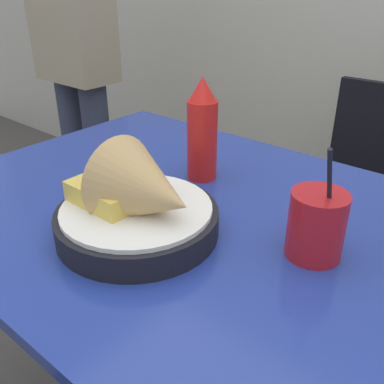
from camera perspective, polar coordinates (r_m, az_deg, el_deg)
dining_table at (r=0.85m, az=4.18°, el=-9.83°), size 1.24×0.79×0.77m
chair_far_window at (r=1.57m, az=22.99°, el=-0.07°), size 0.40×0.40×0.85m
food_basket at (r=0.72m, az=-6.82°, el=-1.92°), size 0.28×0.28×0.17m
ketchup_bottle at (r=0.92m, az=1.36°, el=8.10°), size 0.07×0.07×0.22m
drink_cup at (r=0.70m, az=16.21°, el=-4.48°), size 0.09×0.09×0.20m
person_standing at (r=1.80m, az=-15.45°, el=18.82°), size 0.32×0.18×1.62m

